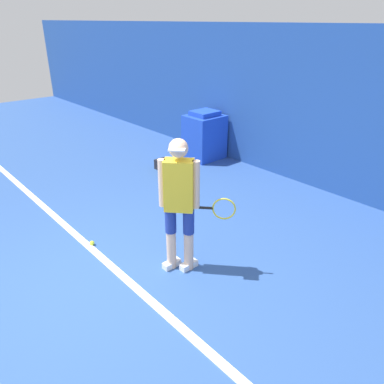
# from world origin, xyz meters

# --- Properties ---
(ground_plane) EXTENTS (24.00, 24.00, 0.00)m
(ground_plane) POSITION_xyz_m (0.00, 0.00, 0.00)
(ground_plane) COLOR #2D5193
(back_wall) EXTENTS (24.00, 0.10, 2.83)m
(back_wall) POSITION_xyz_m (0.00, 4.45, 1.41)
(back_wall) COLOR #234C99
(back_wall) RESTS_ON ground_plane
(court_baseline) EXTENTS (21.60, 0.10, 0.01)m
(court_baseline) POSITION_xyz_m (0.00, 0.24, 0.01)
(court_baseline) COLOR white
(court_baseline) RESTS_ON ground_plane
(tennis_player) EXTENTS (0.70, 0.65, 1.71)m
(tennis_player) POSITION_xyz_m (0.37, 0.90, 0.95)
(tennis_player) COLOR beige
(tennis_player) RESTS_ON ground_plane
(tennis_ball) EXTENTS (0.07, 0.07, 0.07)m
(tennis_ball) POSITION_xyz_m (-0.85, 0.29, 0.03)
(tennis_ball) COLOR #D1E533
(tennis_ball) RESTS_ON ground_plane
(covered_chair) EXTENTS (0.70, 0.77, 1.07)m
(covered_chair) POSITION_xyz_m (-2.48, 3.97, 0.51)
(covered_chair) COLOR blue
(covered_chair) RESTS_ON ground_plane
(equipment_bag) EXTENTS (0.80, 0.27, 0.21)m
(equipment_bag) POSITION_xyz_m (-2.26, 2.82, 0.10)
(equipment_bag) COLOR black
(equipment_bag) RESTS_ON ground_plane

